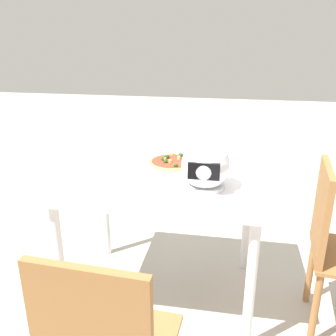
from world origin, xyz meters
The scene contains 5 objects.
ground_plane centered at (0.00, 0.00, 0.00)m, with size 14.00×14.00×0.00m, color #B2ADA3.
dining_table centered at (0.00, 0.00, 0.66)m, with size 1.07×0.81×0.75m.
pizza_plate centered at (-0.01, -0.18, 0.76)m, with size 0.30×0.30×0.01m, color white.
pizza centered at (-0.01, -0.18, 0.78)m, with size 0.27×0.27×0.05m.
motorcycle_helmet centered at (-0.23, 0.10, 0.87)m, with size 0.24×0.24×0.24m.
Camera 1 is at (-0.34, 1.82, 1.49)m, focal length 39.57 mm.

